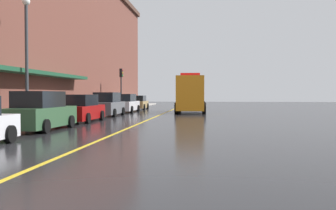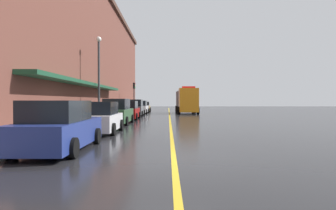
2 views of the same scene
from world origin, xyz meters
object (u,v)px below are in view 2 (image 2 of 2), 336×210
(parked_car_0, at_px, (58,127))
(parked_car_5, at_px, (140,107))
(parked_car_6, at_px, (143,107))
(parking_meter_2, at_px, (127,106))
(utility_truck, at_px, (186,101))
(parked_car_2, at_px, (116,112))
(parking_meter_3, at_px, (134,105))
(street_lamp_left, at_px, (98,69))
(parking_meter_0, at_px, (129,106))
(traffic_light_near, at_px, (133,91))
(parked_car_1, at_px, (99,118))
(parked_car_3, at_px, (127,111))
(parked_car_4, at_px, (134,108))
(parking_meter_1, at_px, (22,120))

(parked_car_0, bearing_deg, parked_car_5, -0.43)
(parked_car_6, bearing_deg, parking_meter_2, 169.11)
(utility_truck, bearing_deg, parked_car_5, -91.27)
(parked_car_2, distance_m, parking_meter_2, 16.51)
(parked_car_0, bearing_deg, parking_meter_3, 1.86)
(parked_car_2, bearing_deg, street_lamp_left, 38.35)
(parked_car_2, xyz_separation_m, parking_meter_2, (-1.39, 16.45, 0.18))
(parked_car_0, relative_size, parked_car_6, 1.05)
(parking_meter_0, distance_m, traffic_light_near, 5.33)
(parked_car_1, height_order, parked_car_6, parked_car_1)
(parked_car_2, relative_size, parked_car_3, 0.98)
(parked_car_3, xyz_separation_m, parked_car_4, (-0.07, 6.55, 0.07))
(utility_truck, bearing_deg, parked_car_2, -20.53)
(utility_truck, xyz_separation_m, parking_meter_1, (-7.71, -30.03, -0.64))
(parked_car_5, height_order, parking_meter_1, parked_car_5)
(parked_car_0, xyz_separation_m, parked_car_2, (0.02, 11.73, 0.05))
(street_lamp_left, bearing_deg, parked_car_2, -52.37)
(parked_car_3, relative_size, parked_car_5, 1.00)
(parked_car_5, relative_size, parking_meter_3, 3.68)
(parked_car_5, bearing_deg, street_lamp_left, 173.35)
(parked_car_3, distance_m, traffic_light_near, 17.04)
(parked_car_1, distance_m, parking_meter_0, 23.64)
(parked_car_2, relative_size, parking_meter_1, 3.62)
(parked_car_1, bearing_deg, parked_car_6, -0.17)
(parked_car_0, relative_size, parked_car_5, 1.00)
(parked_car_6, height_order, parking_meter_0, parked_car_6)
(parked_car_4, bearing_deg, traffic_light_near, 7.40)
(parking_meter_1, bearing_deg, traffic_light_near, 89.90)
(utility_truck, height_order, traffic_light_near, traffic_light_near)
(parked_car_1, bearing_deg, parked_car_5, -0.22)
(parked_car_2, relative_size, parking_meter_3, 3.62)
(parking_meter_0, bearing_deg, street_lamp_left, -92.31)
(utility_truck, distance_m, parking_meter_2, 8.00)
(parking_meter_1, relative_size, parking_meter_3, 1.00)
(utility_truck, relative_size, parking_meter_2, 6.16)
(parked_car_4, distance_m, parked_car_5, 6.34)
(parking_meter_1, bearing_deg, parked_car_1, 74.56)
(parked_car_0, xyz_separation_m, parked_car_6, (0.01, 36.60, -0.08))
(street_lamp_left, bearing_deg, parked_car_6, 84.93)
(parked_car_5, distance_m, parking_meter_2, 2.46)
(parked_car_2, xyz_separation_m, parked_car_3, (0.07, 5.55, -0.07))
(utility_truck, height_order, parking_meter_2, utility_truck)
(parked_car_0, relative_size, parked_car_1, 1.15)
(traffic_light_near, bearing_deg, utility_truck, -26.90)
(parking_meter_1, height_order, parking_meter_3, same)
(parking_meter_1, distance_m, parking_meter_2, 28.00)
(parking_meter_0, xyz_separation_m, parking_meter_2, (0.00, -1.02, 0.00))
(parked_car_6, relative_size, parking_meter_1, 3.51)
(parking_meter_2, distance_m, street_lamp_left, 14.29)
(parked_car_0, distance_m, parked_car_6, 36.60)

